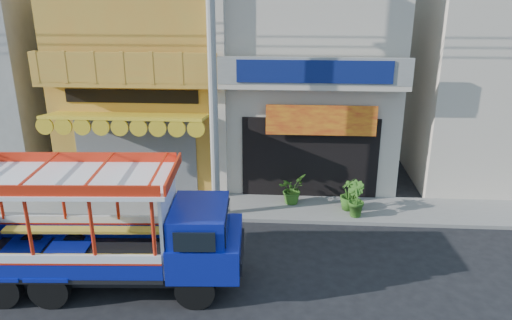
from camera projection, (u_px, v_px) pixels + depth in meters
The scene contains 12 objects.
ground at pixel (237, 275), 12.89m from camera, with size 90.00×90.00×0.00m, color black.
sidewalk at pixel (249, 207), 16.62m from camera, with size 30.00×2.00×0.12m, color slate.
shophouse_left at pixel (153, 65), 19.23m from camera, with size 6.00×7.50×8.24m.
shophouse_right at pixel (309, 67), 18.87m from camera, with size 6.00×6.75×8.24m.
party_pilaster at pixel (220, 85), 16.16m from camera, with size 0.35×0.30×8.00m, color beige.
filler_building_right at pixel (497, 77), 18.58m from camera, with size 6.00×6.00×7.60m, color beige.
utility_pole at pixel (217, 60), 14.35m from camera, with size 28.00×0.26×9.00m.
songthaew_truck at pixel (124, 231), 11.95m from camera, with size 6.82×2.57×3.13m.
green_sign at pixel (71, 188), 16.94m from camera, with size 0.65×0.41×1.00m.
potted_plant_a at pixel (292, 189), 16.66m from camera, with size 0.89×0.77×0.99m, color #2B5719.
potted_plant_b at pixel (355, 199), 15.72m from camera, with size 0.62×0.50×1.13m, color #2B5719.
potted_plant_c at pixel (349, 194), 16.17m from camera, with size 0.61×0.61×1.08m, color #2B5719.
Camera 1 is at (1.19, -11.08, 7.13)m, focal length 35.00 mm.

